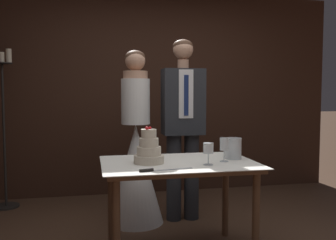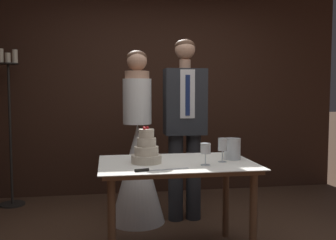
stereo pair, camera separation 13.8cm
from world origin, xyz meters
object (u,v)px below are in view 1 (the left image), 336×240
Objects in this scene: cake_knife at (156,170)px; wine_glass_near at (208,149)px; hurricane_candle at (233,149)px; groom at (183,121)px; cake_table at (179,174)px; wine_glass_middle at (224,145)px; candle_stand at (4,126)px; tiered_cake at (149,151)px; bride at (136,161)px.

wine_glass_near is (0.42, 0.13, 0.11)m from cake_knife.
hurricane_candle is (0.28, 0.21, -0.04)m from wine_glass_near.
wine_glass_near is at bearing -92.85° from groom.
cake_knife is 0.46m from wine_glass_near.
cake_table is 0.42m from wine_glass_middle.
candle_stand is (-1.38, 1.91, 0.17)m from cake_knife.
cake_knife is (0.00, -0.30, -0.09)m from tiered_cake.
cake_table is 2.30m from candle_stand.
candle_stand is at bearing 139.75° from wine_glass_middle.
wine_glass_near is (0.19, -0.16, 0.22)m from cake_table.
hurricane_candle is 0.83m from groom.
bride is at bearing 81.61° from cake_knife.
bride reaches higher than hurricane_candle.
wine_glass_near is 0.19m from wine_glass_middle.
wine_glass_near is 0.35m from hurricane_candle.
cake_table is 0.50m from hurricane_candle.
candle_stand is at bearing 150.22° from bride.
tiered_cake is at bearing 174.41° from wine_glass_middle.
groom is (0.24, 0.82, 0.35)m from cake_table.
bride is at bearing 123.93° from wine_glass_middle.
bride is 0.94× the size of groom.
candle_stand is (-1.81, 1.77, 0.05)m from wine_glass_near.
hurricane_candle is at bearing 41.99° from wine_glass_middle.
candle_stand reaches higher than wine_glass_middle.
cake_knife is at bearing -153.94° from hurricane_candle.
bride is at bearing 132.39° from hurricane_candle.
bride is at bearing 113.49° from wine_glass_near.
cake_table is 0.39m from cake_knife.
cake_knife is 1.24m from groom.
wine_glass_near is 0.88× the size of wine_glass_middle.
groom is 2.02m from candle_stand.
groom reaches higher than tiered_cake.
cake_knife is 0.65m from wine_glass_middle.
cake_table is 0.67× the size of candle_stand.
cake_table is 0.86m from bride.
wine_glass_middle is (0.59, -0.06, 0.04)m from tiered_cake.
bride reaches higher than cake_table.
cake_knife is at bearing -54.01° from candle_stand.
tiered_cake is 0.72× the size of cake_knife.
groom is (-0.23, 0.77, 0.18)m from hurricane_candle.
cake_table is 6.99× the size of hurricane_candle.
hurricane_candle is at bearing 36.81° from wine_glass_near.
wine_glass_middle is at bearing -138.01° from hurricane_candle.
tiered_cake is 0.16× the size of candle_stand.
bride is (-0.24, 0.82, -0.03)m from cake_table.
groom reaches higher than candle_stand.
cake_knife is 2.07× the size of wine_glass_middle.
wine_glass_middle is at bearing -5.59° from tiered_cake.
cake_knife is (-0.23, -0.29, 0.10)m from cake_table.
bride is (-0.01, 1.12, -0.14)m from cake_knife.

